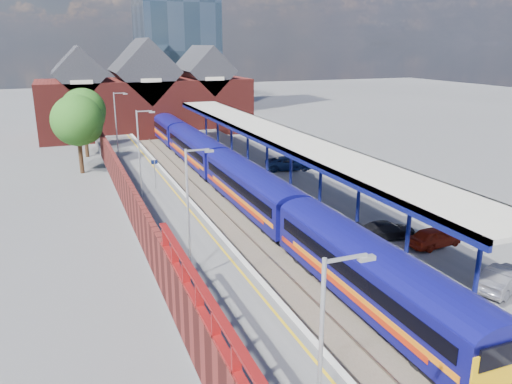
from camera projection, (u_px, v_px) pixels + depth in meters
ground at (195, 177)px, 50.47m from camera, size 240.00×240.00×0.00m
ballast_bed at (226, 205)px, 41.54m from camera, size 6.00×76.00×0.06m
rails at (225, 204)px, 41.52m from camera, size 4.51×76.00×0.14m
left_platform at (159, 208)px, 39.48m from camera, size 5.00×76.00×1.00m
right_platform at (291, 193)px, 43.51m from camera, size 6.00×76.00×1.00m
coping_left at (188, 198)px, 40.15m from camera, size 0.30×76.00×0.05m
coping_right at (261, 190)px, 42.36m from camera, size 0.30×76.00×0.05m
yellow_line at (181, 199)px, 39.95m from camera, size 0.14×76.00×0.01m
train at (220, 164)px, 46.79m from camera, size 2.87×65.91×3.45m
canopy at (277, 135)px, 43.72m from camera, size 4.50×52.00×4.48m
lamp_post_a at (325, 364)px, 12.92m from camera, size 1.48×0.18×7.00m
lamp_post_b at (191, 207)px, 25.41m from camera, size 1.48×0.18×7.00m
lamp_post_c at (141, 148)px, 39.68m from camera, size 1.48×0.18×7.00m
lamp_post_d at (117, 121)px, 53.95m from camera, size 1.48×0.18×7.00m
platform_sign at (155, 169)px, 42.60m from camera, size 0.55×0.08×2.50m
brick_wall at (137, 213)px, 32.25m from camera, size 0.35×50.00×3.86m
station_building at (145, 97)px, 73.89m from camera, size 30.00×12.12×13.78m
glass_tower at (174, 3)px, 92.81m from camera, size 14.20×14.20×40.30m
tree_near at (79, 122)px, 50.58m from camera, size 5.20×5.20×8.10m
tree_far at (85, 112)px, 58.07m from camera, size 5.20×5.20×8.10m
parked_car_red at (434, 237)px, 30.51m from camera, size 3.70×1.78×1.22m
parked_car_silver at (505, 278)px, 25.08m from camera, size 4.08×2.56×1.27m
parked_car_dark at (387, 230)px, 31.79m from camera, size 4.02×1.99×1.12m
parked_car_blue at (289, 163)px, 49.16m from camera, size 5.12×3.31×1.31m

